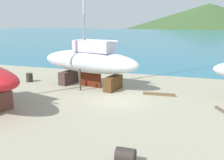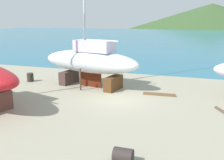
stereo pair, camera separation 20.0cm
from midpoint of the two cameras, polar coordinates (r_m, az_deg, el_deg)
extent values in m
plane|color=gray|center=(17.21, -0.68, -5.94)|extent=(43.17, 43.17, 0.00)
cube|color=#246B87|center=(73.82, 14.40, 8.41)|extent=(166.40, 94.52, 0.01)
cone|color=#37532B|center=(189.32, 19.35, 10.76)|extent=(177.93, 177.93, 27.13)
cube|color=#46322D|center=(23.63, -9.31, 0.56)|extent=(1.04, 2.04, 1.09)
cube|color=#54341A|center=(21.27, -0.04, -0.67)|extent=(1.04, 2.04, 1.09)
cylinder|color=#48382A|center=(21.23, -6.94, 0.09)|extent=(0.12, 0.12, 1.72)
cylinder|color=brown|center=(23.40, -3.11, 1.39)|extent=(0.12, 0.12, 1.72)
ellipsoid|color=silver|center=(22.07, -5.00, 3.88)|extent=(9.00, 3.98, 1.82)
cube|color=#531D0E|center=(22.37, -4.92, -0.03)|extent=(2.07, 0.46, 1.27)
cube|color=silver|center=(21.66, -4.10, 7.11)|extent=(3.34, 2.01, 0.91)
cylinder|color=silver|center=(21.27, -2.63, 8.23)|extent=(3.02, 0.67, 0.12)
cylinder|color=#312C24|center=(25.11, -17.09, 0.50)|extent=(0.73, 0.73, 0.75)
cylinder|color=#312826|center=(11.14, 2.31, -15.46)|extent=(0.77, 0.61, 0.60)
cube|color=brown|center=(20.18, 9.54, -2.93)|extent=(2.34, 0.32, 0.20)
camera|label=1|loc=(0.10, -90.30, -0.07)|focal=43.75mm
camera|label=2|loc=(0.10, 89.70, 0.07)|focal=43.75mm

